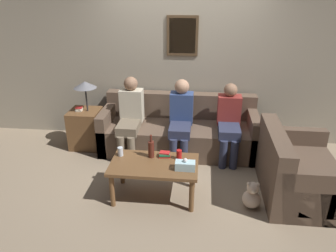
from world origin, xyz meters
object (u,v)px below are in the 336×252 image
at_px(couch_main, 179,131).
at_px(coffee_table, 154,168).
at_px(couch_side, 296,173).
at_px(drinking_glass, 120,152).
at_px(teddy_bear, 252,196).
at_px(wine_bottle, 151,149).
at_px(person_right, 229,120).
at_px(person_middle, 181,117).
at_px(person_left, 130,114).

relative_size(couch_main, coffee_table, 2.26).
height_order(couch_side, drinking_glass, couch_side).
xyz_separation_m(couch_main, coffee_table, (-0.20, -1.31, 0.11)).
distance_m(drinking_glass, teddy_bear, 1.67).
xyz_separation_m(coffee_table, wine_bottle, (-0.06, 0.15, 0.18)).
relative_size(coffee_table, teddy_bear, 3.10).
relative_size(drinking_glass, person_right, 0.10).
distance_m(couch_side, person_right, 1.22).
bearing_deg(person_right, person_middle, -177.62).
xyz_separation_m(couch_side, person_right, (-0.79, 0.88, 0.30)).
xyz_separation_m(couch_main, wine_bottle, (-0.26, -1.16, 0.29)).
bearing_deg(teddy_bear, couch_side, 30.67).
distance_m(couch_side, teddy_bear, 0.67).
xyz_separation_m(drinking_glass, teddy_bear, (1.61, -0.23, -0.38)).
bearing_deg(drinking_glass, person_left, 94.73).
relative_size(couch_side, person_left, 1.05).
height_order(coffee_table, drinking_glass, drinking_glass).
distance_m(couch_main, person_right, 0.83).
distance_m(coffee_table, person_middle, 1.15).
bearing_deg(couch_side, drinking_glass, 92.74).
xyz_separation_m(couch_side, coffee_table, (-1.74, -0.25, 0.11)).
bearing_deg(couch_main, couch_side, -34.63).
bearing_deg(teddy_bear, drinking_glass, 171.85).
height_order(person_middle, teddy_bear, person_middle).
xyz_separation_m(person_left, teddy_bear, (1.69, -1.19, -0.49)).
height_order(person_left, person_middle, person_left).
height_order(drinking_glass, person_right, person_right).
relative_size(person_left, person_middle, 1.01).
xyz_separation_m(coffee_table, drinking_glass, (-0.44, 0.14, 0.12)).
bearing_deg(coffee_table, person_left, 115.36).
bearing_deg(person_middle, teddy_bear, -51.89).
bearing_deg(person_middle, coffee_table, -102.28).
bearing_deg(wine_bottle, teddy_bear, -11.06).
xyz_separation_m(couch_side, teddy_bear, (-0.56, -0.34, -0.15)).
relative_size(wine_bottle, teddy_bear, 0.88).
bearing_deg(wine_bottle, coffee_table, -69.39).
xyz_separation_m(wine_bottle, teddy_bear, (1.23, -0.24, -0.44)).
height_order(couch_side, coffee_table, couch_side).
height_order(couch_side, person_right, person_right).
xyz_separation_m(couch_main, person_right, (0.75, -0.18, 0.31)).
relative_size(couch_main, teddy_bear, 7.01).
distance_m(coffee_table, teddy_bear, 1.20).
distance_m(coffee_table, person_right, 1.48).
bearing_deg(person_right, couch_side, -48.16).
xyz_separation_m(person_middle, teddy_bear, (0.93, -1.19, -0.48)).
xyz_separation_m(couch_side, wine_bottle, (-1.79, -0.10, 0.28)).
xyz_separation_m(coffee_table, person_right, (0.95, 1.13, 0.20)).
bearing_deg(person_left, drinking_glass, -85.27).
bearing_deg(couch_main, person_left, -164.17).
bearing_deg(teddy_bear, person_middle, 128.11).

